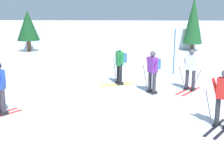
% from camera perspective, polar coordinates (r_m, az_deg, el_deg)
% --- Properties ---
extents(ground_plane, '(120.00, 120.00, 0.00)m').
position_cam_1_polar(ground_plane, '(8.60, -6.37, -11.21)').
color(ground_plane, silver).
extents(far_snow_ridge, '(80.00, 8.93, 1.56)m').
position_cam_1_polar(far_snow_ridge, '(29.08, -0.41, 7.47)').
color(far_snow_ridge, silver).
rests_on(far_snow_ridge, ground).
extents(skier_green, '(1.63, 0.95, 1.71)m').
position_cam_1_polar(skier_green, '(13.61, 1.46, 2.08)').
color(skier_green, gold).
rests_on(skier_green, ground).
extents(skier_purple, '(1.57, 1.13, 1.71)m').
position_cam_1_polar(skier_purple, '(12.31, 7.48, 0.82)').
color(skier_purple, silver).
rests_on(skier_purple, ground).
extents(skier_white, '(1.25, 1.51, 1.71)m').
position_cam_1_polar(skier_white, '(13.04, 14.22, 1.03)').
color(skier_white, red).
rests_on(skier_white, ground).
extents(skier_red, '(1.23, 1.52, 1.71)m').
position_cam_1_polar(skier_red, '(9.36, 19.74, -3.92)').
color(skier_red, black).
rests_on(skier_red, ground).
extents(trail_marker_pole, '(0.05, 0.05, 2.25)m').
position_cam_1_polar(trail_marker_pole, '(16.01, 11.34, 4.08)').
color(trail_marker_pole, '#1E56AD').
rests_on(trail_marker_pole, ground).
extents(conifer_far_left, '(1.43, 1.43, 4.04)m').
position_cam_1_polar(conifer_far_left, '(24.31, 14.68, 9.59)').
color(conifer_far_left, '#513823').
rests_on(conifer_far_left, ground).
extents(conifer_far_centre, '(1.66, 1.66, 3.04)m').
position_cam_1_polar(conifer_far_centre, '(24.08, -15.16, 8.65)').
color(conifer_far_centre, '#513823').
rests_on(conifer_far_centre, ground).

